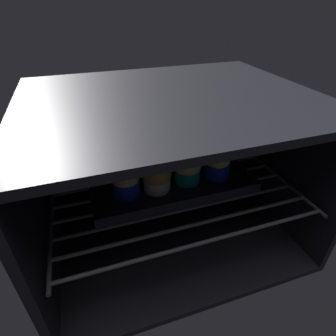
{
  "coord_description": "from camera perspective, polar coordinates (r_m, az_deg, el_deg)",
  "views": [
    {
      "loc": [
        -17.3,
        -27.75,
        52.73
      ],
      "look_at": [
        0.0,
        23.64,
        17.37
      ],
      "focal_mm": 29.03,
      "sensor_mm": 36.0,
      "label": 1
    }
  ],
  "objects": [
    {
      "name": "muffin_row1_col1",
      "position": [
        0.66,
        -4.44,
        2.18
      ],
      "size": [
        6.14,
        6.14,
        8.11
      ],
      "color": "red",
      "rests_on": "baking_tray"
    },
    {
      "name": "muffin_row1_col2",
      "position": [
        0.68,
        2.11,
        3.16
      ],
      "size": [
        6.06,
        6.06,
        7.87
      ],
      "color": "red",
      "rests_on": "baking_tray"
    },
    {
      "name": "muffin_row0_col2",
      "position": [
        0.62,
        4.03,
        0.18
      ],
      "size": [
        6.44,
        6.44,
        8.48
      ],
      "color": "#0C8C84",
      "rests_on": "baking_tray"
    },
    {
      "name": "muffin_row1_col3",
      "position": [
        0.71,
        7.62,
        4.32
      ],
      "size": [
        6.14,
        6.14,
        7.85
      ],
      "color": "red",
      "rests_on": "baking_tray"
    },
    {
      "name": "muffin_row0_col3",
      "position": [
        0.65,
        10.39,
        1.14
      ],
      "size": [
        6.06,
        6.06,
        7.84
      ],
      "color": "#1928B7",
      "rests_on": "baking_tray"
    },
    {
      "name": "muffin_row0_col1",
      "position": [
        0.6,
        -2.37,
        -1.66
      ],
      "size": [
        6.57,
        6.57,
        7.42
      ],
      "color": "silver",
      "rests_on": "baking_tray"
    },
    {
      "name": "muffin_row0_col0",
      "position": [
        0.59,
        -8.92,
        -2.75
      ],
      "size": [
        6.06,
        6.06,
        7.52
      ],
      "color": "#1928B7",
      "rests_on": "baking_tray"
    },
    {
      "name": "muffin_row1_col0",
      "position": [
        0.65,
        -10.69,
        0.68
      ],
      "size": [
        6.06,
        6.06,
        7.27
      ],
      "color": "#1928B7",
      "rests_on": "baking_tray"
    },
    {
      "name": "oven_cavity",
      "position": [
        0.67,
        -0.71,
        0.89
      ],
      "size": [
        59.0,
        47.0,
        37.0
      ],
      "color": "black",
      "rests_on": "ground"
    },
    {
      "name": "oven_rack",
      "position": [
        0.66,
        0.46,
        -3.5
      ],
      "size": [
        54.8,
        42.0,
        0.8
      ],
      "color": "#51515B",
      "rests_on": "oven_cavity"
    },
    {
      "name": "baking_tray",
      "position": [
        0.66,
        0.0,
        -1.94
      ],
      "size": [
        37.31,
        22.29,
        2.2
      ],
      "color": "black",
      "rests_on": "oven_rack"
    }
  ]
}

